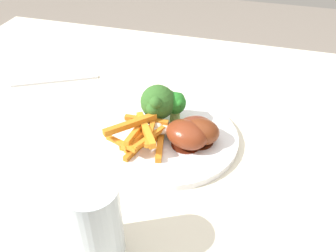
{
  "coord_description": "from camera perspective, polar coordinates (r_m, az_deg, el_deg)",
  "views": [
    {
      "loc": [
        0.18,
        -0.56,
        1.17
      ],
      "look_at": [
        0.04,
        -0.05,
        0.78
      ],
      "focal_mm": 40.11,
      "sensor_mm": 36.0,
      "label": 1
    }
  ],
  "objects": [
    {
      "name": "dining_table",
      "position": [
        0.79,
        -1.75,
        -5.35
      ],
      "size": [
        1.17,
        0.81,
        0.74
      ],
      "color": "silver",
      "rests_on": "ground_plane"
    },
    {
      "name": "dinner_plate",
      "position": [
        0.68,
        0.0,
        -1.76
      ],
      "size": [
        0.25,
        0.25,
        0.01
      ],
      "primitive_type": "cylinder",
      "color": "white",
      "rests_on": "dining_table"
    },
    {
      "name": "broccoli_floret_front",
      "position": [
        0.68,
        1.05,
        3.45
      ],
      "size": [
        0.04,
        0.05,
        0.06
      ],
      "color": "#93B95A",
      "rests_on": "dinner_plate"
    },
    {
      "name": "broccoli_floret_middle",
      "position": [
        0.68,
        -1.45,
        3.68
      ],
      "size": [
        0.07,
        0.07,
        0.08
      ],
      "color": "#80B14A",
      "rests_on": "dinner_plate"
    },
    {
      "name": "carrot_fries_pile",
      "position": [
        0.64,
        -3.92,
        -1.25
      ],
      "size": [
        0.1,
        0.1,
        0.04
      ],
      "color": "orange",
      "rests_on": "dinner_plate"
    },
    {
      "name": "chicken_drumstick_near",
      "position": [
        0.66,
        3.61,
        -0.37
      ],
      "size": [
        0.12,
        0.07,
        0.04
      ],
      "color": "#4B1B11",
      "rests_on": "dinner_plate"
    },
    {
      "name": "chicken_drumstick_far",
      "position": [
        0.64,
        2.55,
        -1.19
      ],
      "size": [
        0.13,
        0.08,
        0.04
      ],
      "color": "#541C0E",
      "rests_on": "dinner_plate"
    },
    {
      "name": "chicken_drumstick_extra",
      "position": [
        0.65,
        4.47,
        -0.85
      ],
      "size": [
        0.12,
        0.06,
        0.04
      ],
      "color": "#4D1C0D",
      "rests_on": "dinner_plate"
    },
    {
      "name": "fork",
      "position": [
        0.89,
        -16.78,
        6.6
      ],
      "size": [
        0.17,
        0.1,
        0.0
      ],
      "primitive_type": "cube",
      "rotation": [
        0.0,
        0.0,
        0.49
      ],
      "color": "silver",
      "rests_on": "dining_table"
    },
    {
      "name": "water_glass",
      "position": [
        0.49,
        -11.02,
        -13.95
      ],
      "size": [
        0.07,
        0.07,
        0.11
      ],
      "primitive_type": "cylinder",
      "color": "silver",
      "rests_on": "dining_table"
    },
    {
      "name": "napkin",
      "position": [
        0.86,
        21.41,
        4.51
      ],
      "size": [
        0.22,
        0.21,
        0.0
      ],
      "primitive_type": "cube",
      "rotation": [
        0.0,
        0.0,
        2.62
      ],
      "color": "white",
      "rests_on": "dining_table"
    }
  ]
}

